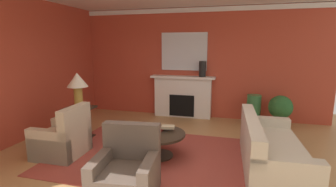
% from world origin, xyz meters
% --- Properties ---
extents(ground_plane, '(8.40, 8.40, 0.00)m').
position_xyz_m(ground_plane, '(0.00, 0.00, 0.00)').
color(ground_plane, tan).
extents(wall_fireplace, '(7.06, 0.12, 3.03)m').
position_xyz_m(wall_fireplace, '(0.00, 3.00, 1.52)').
color(wall_fireplace, '#B7422D').
rests_on(wall_fireplace, ground_plane).
extents(wall_window, '(0.12, 6.49, 3.03)m').
position_xyz_m(wall_window, '(-3.29, 0.30, 1.52)').
color(wall_window, '#B7422D').
rests_on(wall_window, ground_plane).
extents(crown_moulding, '(7.06, 0.08, 0.12)m').
position_xyz_m(crown_moulding, '(0.00, 2.92, 2.95)').
color(crown_moulding, white).
extents(area_rug, '(3.80, 2.55, 0.01)m').
position_xyz_m(area_rug, '(-0.21, 0.07, 0.01)').
color(area_rug, '#993D33').
rests_on(area_rug, ground_plane).
extents(fireplace, '(1.80, 0.35, 1.17)m').
position_xyz_m(fireplace, '(-0.32, 2.79, 0.56)').
color(fireplace, white).
rests_on(fireplace, ground_plane).
extents(mantel_mirror, '(1.29, 0.04, 1.04)m').
position_xyz_m(mantel_mirror, '(-0.32, 2.91, 1.85)').
color(mantel_mirror, silver).
extents(sofa, '(0.97, 2.13, 0.85)m').
position_xyz_m(sofa, '(1.69, 0.08, 0.30)').
color(sofa, beige).
rests_on(sofa, ground_plane).
extents(armchair_near_window, '(0.82, 0.82, 0.95)m').
position_xyz_m(armchair_near_window, '(-1.91, -0.34, 0.31)').
color(armchair_near_window, '#C1B293').
rests_on(armchair_near_window, ground_plane).
extents(armchair_facing_fireplace, '(0.88, 0.88, 0.95)m').
position_xyz_m(armchair_facing_fireplace, '(-0.24, -1.24, 0.31)').
color(armchair_facing_fireplace, brown).
rests_on(armchair_facing_fireplace, ground_plane).
extents(coffee_table, '(1.00, 1.00, 0.45)m').
position_xyz_m(coffee_table, '(-0.21, 0.07, 0.34)').
color(coffee_table, '#2D2319').
rests_on(coffee_table, ground_plane).
extents(side_table, '(0.56, 0.56, 0.70)m').
position_xyz_m(side_table, '(-2.12, 0.50, 0.40)').
color(side_table, '#2D2319').
rests_on(side_table, ground_plane).
extents(table_lamp, '(0.44, 0.44, 0.75)m').
position_xyz_m(table_lamp, '(-2.12, 0.50, 1.22)').
color(table_lamp, '#B28E38').
rests_on(table_lamp, side_table).
extents(vase_tall_corner, '(0.35, 0.35, 0.79)m').
position_xyz_m(vase_tall_corner, '(1.59, 2.49, 0.39)').
color(vase_tall_corner, '#33703D').
rests_on(vase_tall_corner, ground_plane).
extents(vase_mantel_right, '(0.19, 0.19, 0.42)m').
position_xyz_m(vase_mantel_right, '(0.23, 2.74, 1.39)').
color(vase_mantel_right, black).
rests_on(vase_mantel_right, fireplace).
extents(book_red_cover, '(0.22, 0.20, 0.05)m').
position_xyz_m(book_red_cover, '(-0.26, 0.20, 0.47)').
color(book_red_cover, maroon).
rests_on(book_red_cover, coffee_table).
extents(book_art_folio, '(0.27, 0.20, 0.05)m').
position_xyz_m(book_art_folio, '(-0.07, 0.25, 0.52)').
color(book_art_folio, tan).
rests_on(book_art_folio, coffee_table).
extents(potted_plant, '(0.56, 0.56, 0.83)m').
position_xyz_m(potted_plant, '(2.19, 2.32, 0.49)').
color(potted_plant, '#A8754C').
rests_on(potted_plant, ground_plane).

